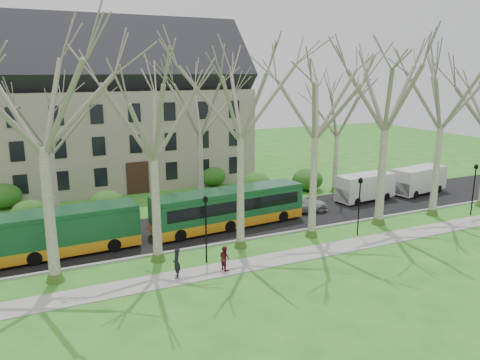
% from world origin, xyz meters
% --- Properties ---
extents(ground, '(120.00, 120.00, 0.00)m').
position_xyz_m(ground, '(0.00, 0.00, 0.00)').
color(ground, '#2A7621').
rests_on(ground, ground).
extents(sidewalk, '(70.00, 2.00, 0.06)m').
position_xyz_m(sidewalk, '(0.00, -2.50, 0.03)').
color(sidewalk, gray).
rests_on(sidewalk, ground).
extents(road, '(80.00, 8.00, 0.06)m').
position_xyz_m(road, '(0.00, 5.50, 0.03)').
color(road, black).
rests_on(road, ground).
extents(curb, '(80.00, 0.25, 0.14)m').
position_xyz_m(curb, '(0.00, 1.50, 0.07)').
color(curb, '#A5A39E').
rests_on(curb, ground).
extents(building, '(26.50, 12.20, 16.00)m').
position_xyz_m(building, '(-6.00, 24.00, 8.07)').
color(building, gray).
rests_on(building, ground).
extents(tree_row_verge, '(49.00, 7.00, 14.00)m').
position_xyz_m(tree_row_verge, '(0.00, 0.30, 7.00)').
color(tree_row_verge, gray).
rests_on(tree_row_verge, ground).
extents(tree_row_far, '(33.00, 7.00, 12.00)m').
position_xyz_m(tree_row_far, '(-1.33, 11.00, 6.00)').
color(tree_row_far, gray).
rests_on(tree_row_far, ground).
extents(lamp_row, '(36.22, 0.22, 4.30)m').
position_xyz_m(lamp_row, '(-0.00, -1.00, 2.57)').
color(lamp_row, black).
rests_on(lamp_row, ground).
extents(hedges, '(30.60, 8.60, 2.00)m').
position_xyz_m(hedges, '(-4.67, 14.00, 1.00)').
color(hedges, '#205618').
rests_on(hedges, ground).
extents(bus_lead, '(12.45, 3.14, 3.09)m').
position_xyz_m(bus_lead, '(-15.40, 4.17, 1.60)').
color(bus_lead, '#144828').
rests_on(bus_lead, road).
extents(bus_follow, '(12.42, 3.67, 3.06)m').
position_xyz_m(bus_follow, '(-1.90, 4.73, 1.59)').
color(bus_follow, '#144828').
rests_on(bus_follow, road).
extents(sedan, '(5.05, 2.56, 1.41)m').
position_xyz_m(sedan, '(5.23, 5.67, 0.76)').
color(sedan, silver).
rests_on(sedan, road).
extents(van_a, '(5.86, 2.51, 2.50)m').
position_xyz_m(van_a, '(12.63, 6.24, 1.31)').
color(van_a, silver).
rests_on(van_a, road).
extents(van_b, '(6.24, 3.15, 2.60)m').
position_xyz_m(van_b, '(19.26, 6.14, 1.36)').
color(van_b, silver).
rests_on(van_b, road).
extents(pedestrian_a, '(0.61, 0.76, 1.80)m').
position_xyz_m(pedestrian_a, '(-8.41, -2.44, 0.96)').
color(pedestrian_a, black).
rests_on(pedestrian_a, sidewalk).
extents(pedestrian_b, '(0.71, 0.84, 1.52)m').
position_xyz_m(pedestrian_b, '(-5.44, -2.65, 0.82)').
color(pedestrian_b, maroon).
rests_on(pedestrian_b, sidewalk).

